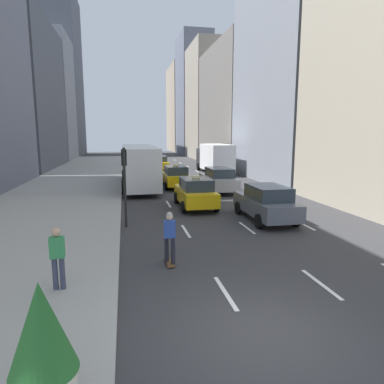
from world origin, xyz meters
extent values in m
plane|color=#333335|center=(0.00, 0.00, 0.00)|extent=(160.00, 160.00, 0.00)
cube|color=#9E9E99|center=(-7.00, 27.00, 0.07)|extent=(8.00, 66.00, 0.15)
cube|color=white|center=(-0.20, 2.00, 0.01)|extent=(0.12, 2.00, 0.01)
cube|color=white|center=(-0.20, 8.00, 0.01)|extent=(0.12, 2.00, 0.01)
cube|color=white|center=(-0.20, 14.00, 0.01)|extent=(0.12, 2.00, 0.01)
cube|color=white|center=(-0.20, 20.00, 0.01)|extent=(0.12, 2.00, 0.01)
cube|color=white|center=(-0.20, 26.00, 0.01)|extent=(0.12, 2.00, 0.01)
cube|color=white|center=(-0.20, 32.00, 0.01)|extent=(0.12, 2.00, 0.01)
cube|color=white|center=(-0.20, 38.00, 0.01)|extent=(0.12, 2.00, 0.01)
cube|color=white|center=(-0.20, 44.00, 0.01)|extent=(0.12, 2.00, 0.01)
cube|color=white|center=(-0.20, 50.00, 0.01)|extent=(0.12, 2.00, 0.01)
cube|color=white|center=(2.60, 2.00, 0.01)|extent=(0.12, 2.00, 0.01)
cube|color=white|center=(2.60, 8.00, 0.01)|extent=(0.12, 2.00, 0.01)
cube|color=white|center=(2.60, 14.00, 0.01)|extent=(0.12, 2.00, 0.01)
cube|color=white|center=(2.60, 20.00, 0.01)|extent=(0.12, 2.00, 0.01)
cube|color=white|center=(2.60, 26.00, 0.01)|extent=(0.12, 2.00, 0.01)
cube|color=white|center=(2.60, 32.00, 0.01)|extent=(0.12, 2.00, 0.01)
cube|color=white|center=(2.60, 38.00, 0.01)|extent=(0.12, 2.00, 0.01)
cube|color=white|center=(2.60, 44.00, 0.01)|extent=(0.12, 2.00, 0.01)
cube|color=white|center=(2.60, 50.00, 0.01)|extent=(0.12, 2.00, 0.01)
cube|color=white|center=(5.40, 8.00, 0.01)|extent=(0.12, 2.00, 0.01)
cube|color=white|center=(5.40, 14.00, 0.01)|extent=(0.12, 2.00, 0.01)
cube|color=white|center=(5.40, 20.00, 0.01)|extent=(0.12, 2.00, 0.01)
cube|color=white|center=(5.40, 26.00, 0.01)|extent=(0.12, 2.00, 0.01)
cube|color=white|center=(5.40, 32.00, 0.01)|extent=(0.12, 2.00, 0.01)
cube|color=white|center=(5.40, 38.00, 0.01)|extent=(0.12, 2.00, 0.01)
cube|color=white|center=(5.40, 44.00, 0.01)|extent=(0.12, 2.00, 0.01)
cube|color=white|center=(5.40, 50.00, 0.01)|extent=(0.12, 2.00, 0.01)
cube|color=#4C515B|center=(-14.00, 39.15, 8.75)|extent=(6.00, 17.49, 17.51)
cube|color=gray|center=(-14.00, 54.36, 9.87)|extent=(6.00, 11.54, 19.73)
cube|color=#4C515B|center=(-14.00, 67.33, 15.36)|extent=(6.00, 13.86, 30.71)
cube|color=gray|center=(12.00, 23.45, 12.51)|extent=(6.00, 14.12, 25.03)
cube|color=slate|center=(12.00, 39.25, 7.88)|extent=(6.00, 16.98, 15.76)
cube|color=gray|center=(12.00, 54.40, 9.77)|extent=(6.00, 12.32, 19.54)
cube|color=slate|center=(12.00, 67.22, 12.16)|extent=(6.00, 11.75, 24.33)
cube|color=gray|center=(12.00, 82.09, 10.49)|extent=(6.00, 16.09, 20.98)
cube|color=yellow|center=(1.20, 12.77, 0.71)|extent=(1.80, 4.40, 0.76)
cube|color=#28333D|center=(1.20, 12.51, 1.41)|extent=(1.58, 2.29, 0.64)
cube|color=#F2E599|center=(1.20, 12.51, 1.80)|extent=(0.44, 0.20, 0.14)
cylinder|color=black|center=(0.30, 14.13, 0.33)|extent=(0.22, 0.66, 0.66)
cylinder|color=black|center=(2.10, 14.13, 0.33)|extent=(0.22, 0.66, 0.66)
cylinder|color=black|center=(0.30, 11.41, 0.33)|extent=(0.22, 0.66, 0.66)
cylinder|color=black|center=(2.10, 11.41, 0.33)|extent=(0.22, 0.66, 0.66)
cube|color=yellow|center=(1.20, 20.52, 0.71)|extent=(1.80, 4.40, 0.76)
cube|color=#28333D|center=(1.20, 20.25, 1.41)|extent=(1.58, 2.29, 0.64)
cube|color=#F2E599|center=(1.20, 20.25, 1.80)|extent=(0.44, 0.20, 0.14)
cylinder|color=black|center=(0.30, 21.88, 0.33)|extent=(0.22, 0.66, 0.66)
cylinder|color=black|center=(2.10, 21.88, 0.33)|extent=(0.22, 0.66, 0.66)
cylinder|color=black|center=(0.30, 19.15, 0.33)|extent=(0.22, 0.66, 0.66)
cylinder|color=black|center=(2.10, 19.15, 0.33)|extent=(0.22, 0.66, 0.66)
cube|color=yellow|center=(1.20, 33.58, 0.71)|extent=(1.80, 4.40, 0.76)
cube|color=#28333D|center=(1.20, 33.32, 1.41)|extent=(1.58, 2.29, 0.64)
cube|color=#F2E599|center=(1.20, 33.32, 1.80)|extent=(0.44, 0.20, 0.14)
cylinder|color=black|center=(0.30, 34.94, 0.33)|extent=(0.22, 0.66, 0.66)
cylinder|color=black|center=(2.10, 34.94, 0.33)|extent=(0.22, 0.66, 0.66)
cylinder|color=black|center=(0.30, 32.22, 0.33)|extent=(0.22, 0.66, 0.66)
cylinder|color=black|center=(2.10, 32.22, 0.33)|extent=(0.22, 0.66, 0.66)
cube|color=#565B66|center=(4.00, 9.24, 0.72)|extent=(1.80, 4.61, 0.77)
cube|color=#28333D|center=(4.00, 8.97, 1.42)|extent=(1.58, 2.40, 0.64)
cylinder|color=black|center=(3.10, 10.67, 0.33)|extent=(0.22, 0.66, 0.66)
cylinder|color=black|center=(4.90, 10.67, 0.33)|extent=(0.22, 0.66, 0.66)
cylinder|color=black|center=(3.10, 7.81, 0.33)|extent=(0.22, 0.66, 0.66)
cylinder|color=black|center=(4.90, 7.81, 0.33)|extent=(0.22, 0.66, 0.66)
cube|color=#9EA0A5|center=(4.00, 17.96, 0.73)|extent=(1.80, 4.99, 0.81)
cube|color=#28333D|center=(4.00, 17.66, 1.46)|extent=(1.58, 2.60, 0.64)
cylinder|color=black|center=(3.10, 19.51, 0.33)|extent=(0.22, 0.66, 0.66)
cylinder|color=black|center=(4.90, 19.51, 0.33)|extent=(0.22, 0.66, 0.66)
cylinder|color=black|center=(3.10, 16.41, 0.33)|extent=(0.22, 0.66, 0.66)
cylinder|color=black|center=(4.90, 16.41, 0.33)|extent=(0.22, 0.66, 0.66)
cube|color=silver|center=(-1.60, 21.47, 1.80)|extent=(2.50, 11.60, 2.90)
cube|color=#28333D|center=(-1.60, 27.22, 2.15)|extent=(2.30, 0.12, 1.40)
cube|color=#28333D|center=(-2.81, 21.47, 2.15)|extent=(0.08, 9.86, 1.10)
cube|color=yellow|center=(-1.60, 27.22, 3.05)|extent=(1.50, 0.10, 0.36)
cylinder|color=black|center=(-2.85, 25.07, 0.50)|extent=(0.30, 1.00, 1.00)
cylinder|color=black|center=(-0.35, 25.07, 0.50)|extent=(0.30, 1.00, 1.00)
cylinder|color=black|center=(-2.85, 18.28, 0.50)|extent=(0.30, 1.00, 1.00)
cylinder|color=black|center=(-0.35, 18.28, 0.50)|extent=(0.30, 1.00, 1.00)
cube|color=#262628|center=(6.80, 32.96, 1.50)|extent=(2.10, 2.40, 2.10)
cube|color=#28333D|center=(6.80, 34.11, 1.80)|extent=(1.90, 0.10, 0.90)
cube|color=white|center=(6.80, 28.76, 1.80)|extent=(2.30, 6.00, 2.70)
cylinder|color=black|center=(5.75, 32.96, 0.45)|extent=(0.28, 0.90, 0.90)
cylinder|color=black|center=(7.85, 32.96, 0.45)|extent=(0.28, 0.90, 0.90)
cylinder|color=black|center=(5.65, 27.56, 0.45)|extent=(0.28, 0.90, 0.90)
cylinder|color=black|center=(7.95, 27.56, 0.45)|extent=(0.28, 0.90, 0.90)
cube|color=brown|center=(-1.38, 4.30, 0.05)|extent=(0.24, 0.80, 0.03)
cylinder|color=black|center=(-1.38, 4.58, 0.03)|extent=(0.18, 0.05, 0.05)
cylinder|color=black|center=(-1.38, 4.02, 0.03)|extent=(0.18, 0.05, 0.05)
cylinder|color=#23232D|center=(-1.47, 4.42, 0.48)|extent=(0.14, 0.14, 0.84)
cylinder|color=#23232D|center=(-1.29, 4.18, 0.48)|extent=(0.14, 0.14, 0.84)
cube|color=#2D4CA5|center=(-1.38, 4.30, 1.19)|extent=(0.36, 0.22, 0.56)
sphere|color=beige|center=(-1.38, 4.30, 1.58)|extent=(0.22, 0.22, 0.22)
sphere|color=#B2AD9E|center=(-1.38, 4.30, 1.65)|extent=(0.20, 0.20, 0.20)
cylinder|color=#382819|center=(-3.98, -1.31, 0.67)|extent=(0.83, 0.83, 0.06)
cone|color=#236028|center=(-3.98, -1.31, 1.40)|extent=(1.00, 1.00, 1.40)
cylinder|color=#383D51|center=(-4.59, 2.76, 0.58)|extent=(0.14, 0.14, 0.86)
cylinder|color=#383D51|center=(-4.41, 2.76, 0.58)|extent=(0.14, 0.14, 0.86)
cube|color=#338C4C|center=(-4.50, 2.76, 1.29)|extent=(0.36, 0.22, 0.56)
sphere|color=tan|center=(-4.50, 2.76, 1.69)|extent=(0.22, 0.22, 0.22)
cylinder|color=black|center=(-2.75, 9.21, 1.80)|extent=(0.12, 0.12, 3.60)
cube|color=black|center=(-2.75, 9.39, 3.15)|extent=(0.24, 0.20, 0.72)
sphere|color=red|center=(-2.75, 9.50, 3.38)|extent=(0.14, 0.14, 0.14)
sphere|color=#4C3F14|center=(-2.75, 9.50, 3.15)|extent=(0.14, 0.14, 0.14)
sphere|color=#198C2D|center=(-2.75, 9.50, 2.92)|extent=(0.14, 0.14, 0.14)
camera|label=1|loc=(-2.72, -6.20, 4.16)|focal=32.00mm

